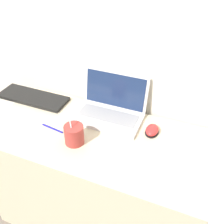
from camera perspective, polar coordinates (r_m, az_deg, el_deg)
The scene contains 7 objects.
wall_back at distance 1.34m, azimuth 7.73°, elevation 20.15°, with size 7.00×0.04×2.50m.
desk at distance 1.60m, azimuth 1.71°, elevation -15.68°, with size 1.34×0.56×0.72m.
laptop at distance 1.46m, azimuth 1.33°, elevation 0.93°, with size 0.38×0.25×0.23m.
drink_cup at distance 1.29m, azimuth -6.54°, elevation -4.80°, with size 0.10×0.10×0.18m.
computer_mouse at distance 1.39m, azimuth 10.42°, elevation -3.93°, with size 0.07×0.10×0.04m.
external_keyboard at distance 1.69m, azimuth -15.19°, elevation 3.10°, with size 0.44×0.16×0.02m.
pen at distance 1.42m, azimuth -11.15°, elevation -3.51°, with size 0.14×0.03×0.01m.
Camera 1 is at (0.34, -0.64, 1.62)m, focal length 42.00 mm.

